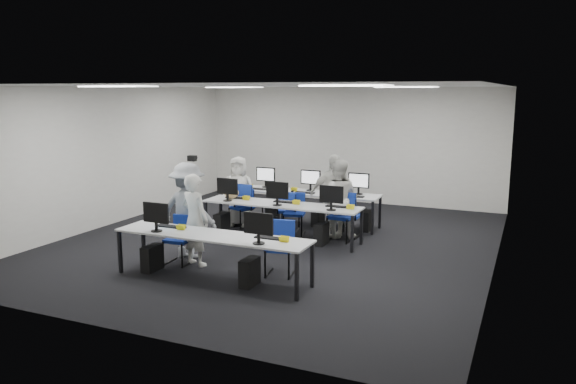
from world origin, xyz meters
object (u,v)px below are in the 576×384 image
at_px(student_2, 239,191).
at_px(chair_3, 294,221).
at_px(chair_1, 280,258).
at_px(chair_5, 248,213).
at_px(chair_2, 242,215).
at_px(student_0, 195,220).
at_px(chair_6, 288,218).
at_px(photographer, 188,211).
at_px(student_1, 338,199).
at_px(desk_mid, 281,206).
at_px(desk_front, 212,238).
at_px(chair_7, 349,224).
at_px(student_3, 333,196).
at_px(chair_0, 179,249).
at_px(chair_4, 342,226).

bearing_deg(student_2, chair_3, -24.39).
relative_size(chair_1, chair_5, 0.90).
distance_m(chair_2, student_0, 2.83).
height_order(chair_6, photographer, photographer).
height_order(student_2, photographer, photographer).
bearing_deg(student_1, desk_mid, 18.95).
distance_m(desk_mid, chair_1, 2.17).
bearing_deg(chair_1, student_0, 173.55).
bearing_deg(desk_front, chair_7, 71.18).
bearing_deg(photographer, chair_3, -114.40).
xyz_separation_m(chair_2, student_0, (0.57, -2.72, 0.52)).
height_order(chair_2, student_3, student_3).
xyz_separation_m(chair_5, student_2, (-0.24, 0.01, 0.45)).
distance_m(chair_6, student_3, 1.15).
bearing_deg(chair_2, photographer, -64.85).
bearing_deg(chair_3, chair_2, 160.53).
xyz_separation_m(chair_1, chair_5, (-1.98, 2.67, 0.03)).
bearing_deg(student_1, photographer, 35.47).
height_order(chair_1, chair_2, chair_1).
xyz_separation_m(desk_mid, chair_2, (-1.23, 0.66, -0.42)).
xyz_separation_m(chair_0, chair_1, (1.83, 0.16, 0.01)).
distance_m(chair_5, student_2, 0.51).
height_order(chair_1, chair_4, chair_4).
distance_m(chair_0, student_0, 0.61).
height_order(student_1, student_3, student_3).
xyz_separation_m(desk_mid, student_3, (0.84, 0.70, 0.15)).
height_order(chair_2, student_1, student_1).
xyz_separation_m(student_0, student_3, (1.50, 2.75, 0.05)).
relative_size(chair_2, chair_6, 0.98).
xyz_separation_m(chair_0, chair_7, (2.12, 2.88, 0.00)).
xyz_separation_m(student_3, photographer, (-1.86, -2.42, 0.01)).
relative_size(chair_5, student_2, 0.63).
relative_size(chair_4, student_3, 0.56).
distance_m(desk_front, chair_2, 3.52).
distance_m(student_0, student_1, 3.13).
relative_size(desk_mid, student_1, 2.02).
bearing_deg(photographer, chair_6, -108.13).
bearing_deg(desk_front, student_0, 140.38).
bearing_deg(chair_4, chair_6, 172.39).
bearing_deg(photographer, chair_0, 99.50).
bearing_deg(student_2, chair_1, -66.49).
relative_size(desk_front, desk_mid, 1.00).
bearing_deg(chair_6, chair_2, 171.47).
bearing_deg(student_1, chair_2, -15.38).
xyz_separation_m(chair_6, student_1, (1.12, -0.09, 0.53)).
height_order(chair_3, chair_5, chair_5).
height_order(student_0, photographer, photographer).
height_order(chair_5, student_0, student_0).
bearing_deg(student_2, chair_6, -16.63).
bearing_deg(desk_mid, chair_2, 151.65).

